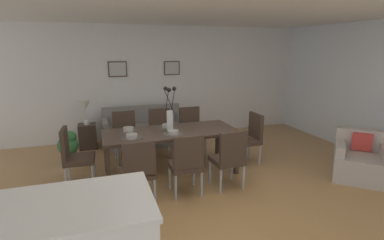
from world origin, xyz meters
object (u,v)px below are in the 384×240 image
at_px(sofa, 144,131).
at_px(side_table, 88,136).
at_px(dining_chair_near_left, 138,169).
at_px(dining_chair_head_east, 250,136).
at_px(bowl_far_right, 167,126).
at_px(framed_picture_left, 118,69).
at_px(dining_chair_near_right, 125,133).
at_px(potted_plant, 69,147).
at_px(dining_chair_mid_right, 191,128).
at_px(bowl_near_right, 128,129).
at_px(dining_chair_head_west, 74,154).
at_px(bowl_near_left, 132,136).
at_px(dining_chair_far_left, 187,162).
at_px(framed_picture_center, 172,68).
at_px(dining_table, 170,135).
at_px(bowl_far_left, 173,132).
at_px(armchair, 361,161).
at_px(dining_chair_mid_left, 229,156).
at_px(dining_chair_far_right, 161,130).
at_px(centerpiece_vase, 170,114).
at_px(table_lamp, 85,107).

bearing_deg(sofa, side_table, 178.15).
relative_size(dining_chair_near_left, dining_chair_head_east, 1.00).
height_order(bowl_far_right, framed_picture_left, framed_picture_left).
xyz_separation_m(dining_chair_near_right, side_table, (-0.71, 0.92, -0.25)).
xyz_separation_m(side_table, potted_plant, (-0.30, -0.99, 0.11)).
height_order(dining_chair_mid_right, framed_picture_left, framed_picture_left).
height_order(bowl_near_right, bowl_far_right, same).
xyz_separation_m(dining_chair_head_west, bowl_far_right, (1.52, 0.22, 0.27)).
bearing_deg(dining_chair_head_west, bowl_near_left, -12.96).
bearing_deg(dining_chair_far_left, framed_picture_center, 78.93).
height_order(bowl_near_left, framed_picture_center, framed_picture_center).
distance_m(dining_table, bowl_far_left, 0.24).
bearing_deg(dining_chair_near_left, bowl_near_right, 89.52).
height_order(bowl_near_right, bowl_far_left, same).
bearing_deg(armchair, dining_chair_far_left, 173.69).
bearing_deg(framed_picture_center, framed_picture_left, -180.00).
relative_size(dining_chair_far_left, dining_chair_mid_left, 1.00).
relative_size(bowl_near_left, potted_plant, 0.25).
xyz_separation_m(dining_chair_mid_right, sofa, (-0.82, 0.89, -0.23)).
bearing_deg(bowl_near_right, bowl_near_left, -90.00).
distance_m(bowl_near_left, framed_picture_left, 2.59).
height_order(armchair, potted_plant, armchair).
relative_size(sofa, side_table, 3.39).
height_order(dining_chair_near_right, side_table, dining_chair_near_right).
height_order(dining_table, framed_picture_center, framed_picture_center).
xyz_separation_m(dining_chair_head_west, bowl_far_left, (1.52, -0.20, 0.27)).
relative_size(dining_chair_near_left, framed_picture_left, 2.24).
xyz_separation_m(dining_chair_far_right, bowl_far_left, (-0.03, -1.11, 0.27)).
bearing_deg(bowl_far_right, dining_chair_head_west, -171.82).
height_order(dining_chair_head_east, framed_picture_left, framed_picture_left).
height_order(dining_table, sofa, sofa).
height_order(dining_chair_head_west, sofa, dining_chair_head_west).
bearing_deg(centerpiece_vase, framed_picture_left, 105.62).
bearing_deg(table_lamp, framed_picture_center, 12.60).
relative_size(bowl_near_right, armchair, 0.15).
bearing_deg(potted_plant, bowl_far_left, -31.59).
bearing_deg(centerpiece_vase, side_table, 127.13).
bearing_deg(bowl_far_left, dining_chair_near_left, -134.74).
xyz_separation_m(bowl_far_right, side_table, (-1.36, 1.59, -0.52)).
bearing_deg(dining_chair_head_west, dining_table, 0.39).
bearing_deg(potted_plant, armchair, -23.42).
bearing_deg(table_lamp, potted_plant, -106.97).
bearing_deg(dining_chair_mid_left, dining_chair_near_right, 127.99).
height_order(dining_chair_mid_left, centerpiece_vase, centerpiece_vase).
distance_m(side_table, armchair, 5.20).
relative_size(dining_chair_far_right, dining_chair_head_west, 1.00).
bearing_deg(dining_chair_near_right, bowl_far_left, -59.04).
bearing_deg(bowl_near_left, framed_picture_center, 62.32).
bearing_deg(dining_chair_head_east, bowl_near_left, -174.29).
bearing_deg(bowl_near_right, dining_table, -17.53).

